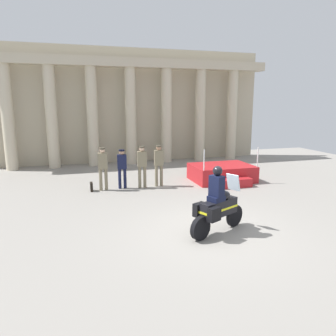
{
  "coord_description": "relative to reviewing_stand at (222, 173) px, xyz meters",
  "views": [
    {
      "loc": [
        -3.56,
        -7.72,
        3.52
      ],
      "look_at": [
        -0.53,
        2.58,
        1.34
      ],
      "focal_mm": 34.13,
      "sensor_mm": 36.0,
      "label": 1
    }
  ],
  "objects": [
    {
      "name": "ground_plane",
      "position": [
        -2.9,
        -5.35,
        -0.36
      ],
      "size": [
        28.0,
        28.0,
        0.0
      ],
      "primitive_type": "plane",
      "color": "gray"
    },
    {
      "name": "colonnade_backdrop",
      "position": [
        -3.26,
        6.05,
        3.14
      ],
      "size": [
        16.89,
        1.47,
        6.73
      ],
      "color": "#B6AB91",
      "rests_on": "ground_plane"
    },
    {
      "name": "reviewing_stand",
      "position": [
        0.0,
        0.0,
        0.0
      ],
      "size": [
        2.72,
        2.49,
        1.64
      ],
      "color": "#B21E23",
      "rests_on": "ground_plane"
    },
    {
      "name": "officer_in_row_0",
      "position": [
        -5.41,
        -0.09,
        0.69
      ],
      "size": [
        0.4,
        0.26,
        1.77
      ],
      "rotation": [
        0.0,
        0.0,
        3.05
      ],
      "color": "#7A7056",
      "rests_on": "ground_plane"
    },
    {
      "name": "officer_in_row_1",
      "position": [
        -4.62,
        -0.02,
        0.62
      ],
      "size": [
        0.4,
        0.26,
        1.65
      ],
      "rotation": [
        0.0,
        0.0,
        3.05
      ],
      "color": "#141938",
      "rests_on": "ground_plane"
    },
    {
      "name": "officer_in_row_2",
      "position": [
        -3.8,
        -0.15,
        0.69
      ],
      "size": [
        0.4,
        0.26,
        1.78
      ],
      "rotation": [
        0.0,
        0.0,
        3.05
      ],
      "color": "#7A7056",
      "rests_on": "ground_plane"
    },
    {
      "name": "officer_in_row_3",
      "position": [
        -3.05,
        -0.09,
        0.7
      ],
      "size": [
        0.4,
        0.26,
        1.78
      ],
      "rotation": [
        0.0,
        0.0,
        3.05
      ],
      "color": "#7A7056",
      "rests_on": "ground_plane"
    },
    {
      "name": "motorcycle_with_rider",
      "position": [
        -2.84,
        -5.5,
        0.44
      ],
      "size": [
        1.94,
        1.1,
        1.9
      ],
      "rotation": [
        0.0,
        0.0,
        0.44
      ],
      "color": "black",
      "rests_on": "ground_plane"
    },
    {
      "name": "briefcase_on_ground",
      "position": [
        -5.9,
        -0.09,
        -0.18
      ],
      "size": [
        0.1,
        0.32,
        0.36
      ],
      "primitive_type": "cube",
      "color": "black",
      "rests_on": "ground_plane"
    }
  ]
}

